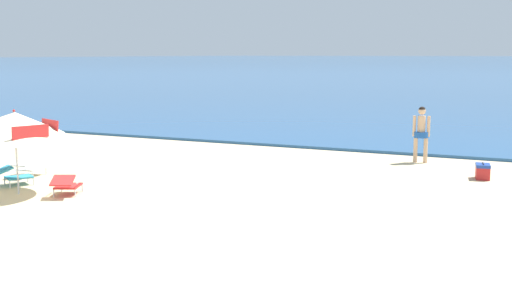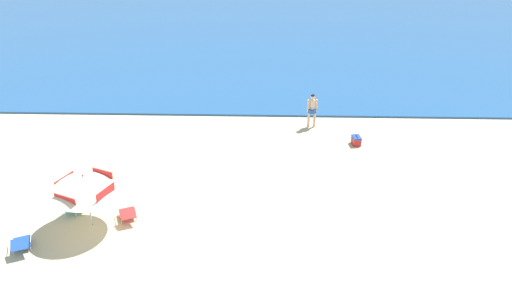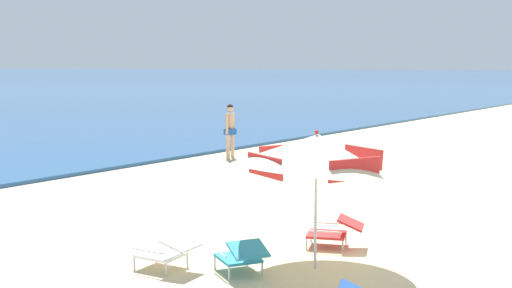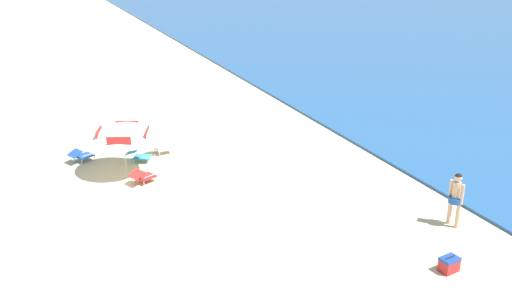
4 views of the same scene
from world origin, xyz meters
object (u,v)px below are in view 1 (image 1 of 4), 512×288
beach_umbrella_striped_main (15,123)px  lounge_chair_facing_sea (66,184)px  cooler_box (483,171)px  lounge_chair_spare_folded (28,166)px  lounge_chair_under_umbrella (13,174)px  person_standing_near_shore (421,130)px

beach_umbrella_striped_main → lounge_chair_facing_sea: 1.82m
cooler_box → lounge_chair_spare_folded: bearing=-157.8°
lounge_chair_facing_sea → beach_umbrella_striped_main: bearing=-163.9°
lounge_chair_facing_sea → lounge_chair_spare_folded: (-2.42, 1.32, 0.00)m
lounge_chair_facing_sea → lounge_chair_spare_folded: 2.76m
lounge_chair_facing_sea → cooler_box: bearing=33.9°
lounge_chair_under_umbrella → lounge_chair_facing_sea: lounge_chair_facing_sea is taller
lounge_chair_facing_sea → lounge_chair_spare_folded: size_ratio=1.10×
cooler_box → lounge_chair_facing_sea: bearing=-146.1°
person_standing_near_shore → cooler_box: 2.72m
beach_umbrella_striped_main → cooler_box: 11.72m
lounge_chair_under_umbrella → person_standing_near_shore: 11.47m
lounge_chair_facing_sea → person_standing_near_shore: bearing=48.3°
lounge_chair_under_umbrella → person_standing_near_shore: (8.81, 7.32, 0.70)m
cooler_box → beach_umbrella_striped_main: bearing=-147.9°
lounge_chair_facing_sea → person_standing_near_shore: person_standing_near_shore is taller
lounge_chair_under_umbrella → lounge_chair_spare_folded: bearing=114.9°
lounge_chair_spare_folded → cooler_box: bearing=22.2°
beach_umbrella_striped_main → lounge_chair_under_umbrella: size_ratio=2.92×
beach_umbrella_striped_main → lounge_chair_facing_sea: beach_umbrella_striped_main is taller
lounge_chair_spare_folded → person_standing_near_shore: (9.26, 6.34, 0.70)m
lounge_chair_spare_folded → person_standing_near_shore: 11.25m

